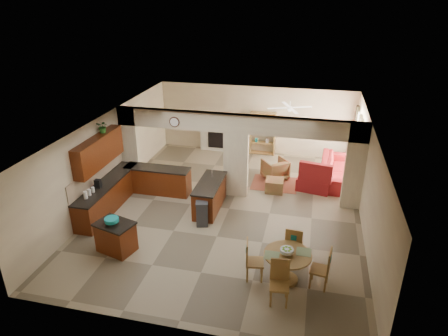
% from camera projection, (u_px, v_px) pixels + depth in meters
% --- Properties ---
extents(floor, '(10.00, 10.00, 0.00)m').
position_uv_depth(floor, '(229.00, 209.00, 12.61)').
color(floor, gray).
rests_on(floor, ground).
extents(ceiling, '(10.00, 10.00, 0.00)m').
position_uv_depth(ceiling, '(230.00, 124.00, 11.46)').
color(ceiling, white).
rests_on(ceiling, wall_back).
extents(wall_back, '(8.00, 0.00, 8.00)m').
position_uv_depth(wall_back, '(255.00, 120.00, 16.48)').
color(wall_back, beige).
rests_on(wall_back, floor).
extents(wall_front, '(8.00, 0.00, 8.00)m').
position_uv_depth(wall_front, '(173.00, 273.00, 7.59)').
color(wall_front, beige).
rests_on(wall_front, floor).
extents(wall_left, '(0.00, 10.00, 10.00)m').
position_uv_depth(wall_left, '(108.00, 157.00, 12.86)').
color(wall_left, beige).
rests_on(wall_left, floor).
extents(wall_right, '(0.00, 10.00, 10.00)m').
position_uv_depth(wall_right, '(368.00, 182.00, 11.21)').
color(wall_right, beige).
rests_on(wall_right, floor).
extents(partition_left_pier, '(0.60, 0.25, 2.80)m').
position_uv_depth(partition_left_pier, '(130.00, 147.00, 13.69)').
color(partition_left_pier, beige).
rests_on(partition_left_pier, floor).
extents(partition_center_pier, '(0.80, 0.25, 2.20)m').
position_uv_depth(partition_center_pier, '(236.00, 164.00, 13.04)').
color(partition_center_pier, beige).
rests_on(partition_center_pier, floor).
extents(partition_right_pier, '(0.60, 0.25, 2.80)m').
position_uv_depth(partition_right_pier, '(355.00, 166.00, 12.16)').
color(partition_right_pier, beige).
rests_on(partition_right_pier, floor).
extents(partition_header, '(8.00, 0.25, 0.60)m').
position_uv_depth(partition_header, '(236.00, 124.00, 12.47)').
color(partition_header, beige).
rests_on(partition_header, partition_center_pier).
extents(kitchen_counter, '(2.52, 3.29, 1.48)m').
position_uv_depth(kitchen_counter, '(129.00, 188.00, 12.87)').
color(kitchen_counter, '#461608').
rests_on(kitchen_counter, floor).
extents(upper_cabinets, '(0.35, 2.40, 0.90)m').
position_uv_depth(upper_cabinets, '(99.00, 151.00, 11.90)').
color(upper_cabinets, '#461608').
rests_on(upper_cabinets, wall_left).
extents(peninsula, '(0.70, 1.85, 0.91)m').
position_uv_depth(peninsula, '(210.00, 195.00, 12.44)').
color(peninsula, '#461608').
rests_on(peninsula, floor).
extents(wall_clock, '(0.34, 0.03, 0.34)m').
position_uv_depth(wall_clock, '(174.00, 122.00, 12.77)').
color(wall_clock, '#462217').
rests_on(wall_clock, partition_header).
extents(rug, '(1.60, 1.30, 0.01)m').
position_uv_depth(rug, '(275.00, 184.00, 14.22)').
color(rug, brown).
rests_on(rug, floor).
extents(fireplace, '(1.60, 0.35, 1.20)m').
position_uv_depth(fireplace, '(217.00, 136.00, 16.98)').
color(fireplace, beige).
rests_on(fireplace, floor).
extents(shelving_unit, '(1.00, 0.32, 1.80)m').
position_uv_depth(shelving_unit, '(263.00, 134.00, 16.45)').
color(shelving_unit, olive).
rests_on(shelving_unit, floor).
extents(window_a, '(0.02, 0.90, 1.90)m').
position_uv_depth(window_a, '(360.00, 157.00, 13.34)').
color(window_a, white).
rests_on(window_a, wall_right).
extents(window_b, '(0.02, 0.90, 1.90)m').
position_uv_depth(window_b, '(356.00, 140.00, 14.85)').
color(window_b, white).
rests_on(window_b, wall_right).
extents(glazed_door, '(0.02, 0.70, 2.10)m').
position_uv_depth(glazed_door, '(357.00, 152.00, 14.15)').
color(glazed_door, white).
rests_on(glazed_door, wall_right).
extents(drape_a_left, '(0.10, 0.28, 2.30)m').
position_uv_depth(drape_a_left, '(360.00, 164.00, 12.81)').
color(drape_a_left, '#3C1A18').
rests_on(drape_a_left, wall_right).
extents(drape_a_right, '(0.10, 0.28, 2.30)m').
position_uv_depth(drape_a_right, '(357.00, 151.00, 13.88)').
color(drape_a_right, '#3C1A18').
rests_on(drape_a_right, wall_right).
extents(drape_b_left, '(0.10, 0.28, 2.30)m').
position_uv_depth(drape_b_left, '(356.00, 146.00, 14.32)').
color(drape_b_left, '#3C1A18').
rests_on(drape_b_left, wall_right).
extents(drape_b_right, '(0.10, 0.28, 2.30)m').
position_uv_depth(drape_b_right, '(354.00, 135.00, 15.39)').
color(drape_b_right, '#3C1A18').
rests_on(drape_b_right, wall_right).
extents(ceiling_fan, '(1.00, 1.00, 0.10)m').
position_uv_depth(ceiling_fan, '(290.00, 108.00, 13.91)').
color(ceiling_fan, white).
rests_on(ceiling_fan, ceiling).
extents(kitchen_island, '(1.12, 0.93, 0.84)m').
position_uv_depth(kitchen_island, '(116.00, 237.00, 10.43)').
color(kitchen_island, '#461608').
rests_on(kitchen_island, floor).
extents(teal_bowl, '(0.36, 0.36, 0.17)m').
position_uv_depth(teal_bowl, '(112.00, 221.00, 10.19)').
color(teal_bowl, teal).
rests_on(teal_bowl, kitchen_island).
extents(trash_can, '(0.39, 0.36, 0.70)m').
position_uv_depth(trash_can, '(202.00, 215.00, 11.59)').
color(trash_can, '#2F2F32').
rests_on(trash_can, floor).
extents(dining_table, '(1.12, 1.12, 0.76)m').
position_uv_depth(dining_table, '(287.00, 263.00, 9.30)').
color(dining_table, olive).
rests_on(dining_table, floor).
extents(fruit_bowl, '(0.31, 0.31, 0.17)m').
position_uv_depth(fruit_bowl, '(287.00, 251.00, 9.15)').
color(fruit_bowl, '#6CB827').
rests_on(fruit_bowl, dining_table).
extents(sofa, '(2.79, 1.21, 0.80)m').
position_uv_depth(sofa, '(336.00, 170.00, 14.36)').
color(sofa, maroon).
rests_on(sofa, floor).
extents(chaise, '(1.25, 1.09, 0.44)m').
position_uv_depth(chaise, '(314.00, 183.00, 13.79)').
color(chaise, maroon).
rests_on(chaise, floor).
extents(armchair, '(1.13, 1.13, 0.74)m').
position_uv_depth(armchair, '(275.00, 169.00, 14.47)').
color(armchair, maroon).
rests_on(armchair, floor).
extents(ottoman, '(0.61, 0.61, 0.43)m').
position_uv_depth(ottoman, '(274.00, 185.00, 13.62)').
color(ottoman, maroon).
rests_on(ottoman, floor).
extents(plant, '(0.36, 0.31, 0.39)m').
position_uv_depth(plant, '(103.00, 127.00, 11.99)').
color(plant, '#174913').
rests_on(plant, upper_cabinets).
extents(chair_north, '(0.45, 0.45, 1.02)m').
position_uv_depth(chair_north, '(294.00, 244.00, 9.91)').
color(chair_north, olive).
rests_on(chair_north, floor).
extents(chair_east, '(0.47, 0.47, 1.02)m').
position_uv_depth(chair_east, '(324.00, 267.00, 9.08)').
color(chair_east, olive).
rests_on(chair_east, floor).
extents(chair_south, '(0.46, 0.46, 1.02)m').
position_uv_depth(chair_south, '(279.00, 279.00, 8.70)').
color(chair_south, olive).
rests_on(chair_south, floor).
extents(chair_west, '(0.48, 0.48, 1.02)m').
position_uv_depth(chair_west, '(251.00, 258.00, 9.37)').
color(chair_west, olive).
rests_on(chair_west, floor).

